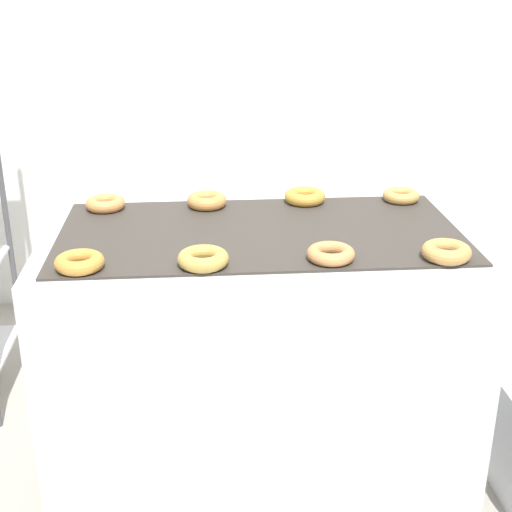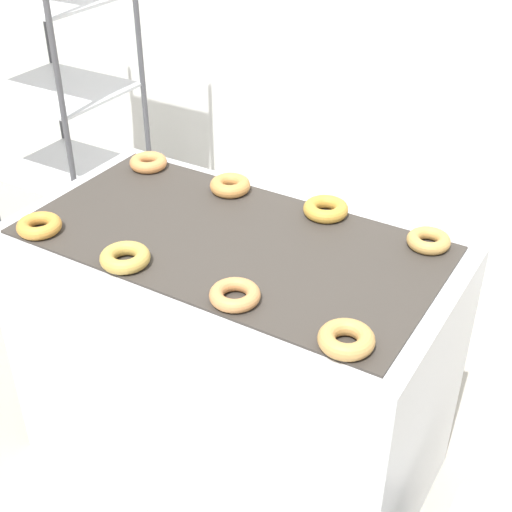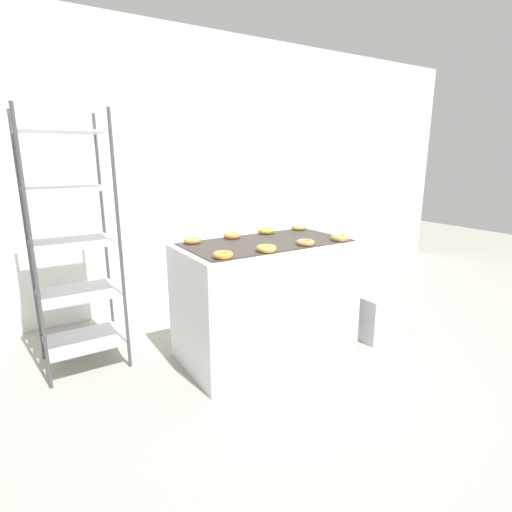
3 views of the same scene
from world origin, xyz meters
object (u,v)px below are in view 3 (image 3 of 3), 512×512
donut_far_left (192,241)px  donut_near_right (340,238)px  baking_rack_cart (73,243)px  glaze_bin (373,314)px  donut_near_left (223,255)px  donut_far_midright (266,231)px  donut_near_midright (306,242)px  donut_far_right (299,228)px  donut_far_midleft (232,236)px  donut_near_midleft (266,248)px  fryer_machine (266,299)px

donut_far_left → donut_near_right: bearing=-27.4°
baking_rack_cart → glaze_bin: size_ratio=4.79×
donut_near_left → donut_far_midright: size_ratio=0.95×
donut_far_midright → donut_near_midright: bearing=-90.2°
donut_near_midright → donut_far_left: bearing=143.5°
donut_far_right → donut_far_midleft: bearing=-179.0°
donut_far_midleft → glaze_bin: bearing=-22.7°
baking_rack_cart → donut_far_midright: 1.50m
donut_near_right → donut_far_right: (0.02, 0.53, -0.00)m
donut_near_midright → donut_far_midleft: bearing=123.9°
donut_near_left → donut_near_midleft: 0.34m
glaze_bin → donut_near_left: size_ratio=2.92×
fryer_machine → donut_far_midleft: size_ratio=10.05×
donut_near_midleft → donut_far_right: size_ratio=1.12×
donut_near_left → donut_far_right: 1.16m
donut_near_right → donut_far_midleft: size_ratio=1.03×
donut_near_midright → donut_far_midleft: size_ratio=1.01×
fryer_machine → baking_rack_cart: (-1.28, 0.61, 0.49)m
fryer_machine → donut_near_right: bearing=-28.1°
fryer_machine → donut_near_right: size_ratio=9.71×
fryer_machine → donut_near_left: (-0.51, -0.26, 0.49)m
baking_rack_cart → glaze_bin: 2.55m
donut_near_midleft → donut_far_right: 0.87m
donut_near_left → donut_near_midleft: size_ratio=0.95×
glaze_bin → donut_far_right: donut_far_right is taller
donut_near_left → donut_far_midleft: donut_far_midleft is taller
donut_near_right → donut_near_midleft: bearing=179.6°
donut_near_midleft → donut_far_left: bearing=122.2°
fryer_machine → donut_far_left: donut_far_left is taller
donut_far_left → donut_far_right: donut_far_left is taller
donut_far_midleft → donut_near_right: bearing=-38.1°
donut_near_left → donut_far_midright: donut_far_midright is taller
glaze_bin → donut_far_midleft: 1.47m
baking_rack_cart → donut_far_left: size_ratio=14.29×
donut_near_midright → donut_far_right: same height
donut_far_midleft → donut_near_midleft: bearing=-92.0°
donut_near_left → donut_far_right: bearing=27.0°
donut_near_midleft → donut_far_midright: 0.65m
fryer_machine → donut_near_right: donut_near_right is taller
fryer_machine → glaze_bin: fryer_machine is taller
fryer_machine → baking_rack_cart: 1.50m
donut_near_midleft → donut_far_left: donut_near_midleft is taller
donut_near_midright → donut_far_right: size_ratio=1.06×
glaze_bin → donut_far_midright: (-0.82, 0.51, 0.76)m
fryer_machine → donut_far_left: bearing=153.4°
donut_far_left → donut_near_left: bearing=-91.1°
donut_far_midright → donut_far_right: bearing=-1.7°
donut_near_left → donut_near_midright: size_ratio=1.00×
glaze_bin → donut_near_left: donut_near_left is taller
donut_near_right → donut_far_left: 1.13m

